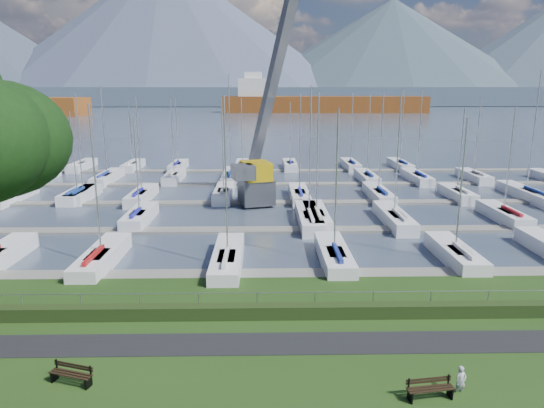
{
  "coord_description": "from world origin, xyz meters",
  "views": [
    {
      "loc": [
        -0.67,
        -23.07,
        11.41
      ],
      "look_at": [
        0.0,
        12.0,
        3.0
      ],
      "focal_mm": 32.0,
      "sensor_mm": 36.0,
      "label": 1
    }
  ],
  "objects_px": {
    "bench_left": "(72,374)",
    "bench_right": "(430,389)",
    "crane": "(261,149)",
    "person": "(461,378)"
  },
  "relations": [
    {
      "from": "person",
      "to": "crane",
      "type": "bearing_deg",
      "value": 86.29
    },
    {
      "from": "person",
      "to": "crane",
      "type": "distance_m",
      "value": 34.41
    },
    {
      "from": "bench_left",
      "to": "crane",
      "type": "distance_m",
      "value": 33.51
    },
    {
      "from": "crane",
      "to": "person",
      "type": "bearing_deg",
      "value": -92.56
    },
    {
      "from": "bench_left",
      "to": "person",
      "type": "xyz_separation_m",
      "value": [
        15.15,
        -0.86,
        0.2
      ]
    },
    {
      "from": "bench_right",
      "to": "crane",
      "type": "distance_m",
      "value": 34.51
    },
    {
      "from": "person",
      "to": "bench_right",
      "type": "bearing_deg",
      "value": 178.44
    },
    {
      "from": "bench_right",
      "to": "crane",
      "type": "xyz_separation_m",
      "value": [
        -6.48,
        33.54,
        4.91
      ]
    },
    {
      "from": "bench_left",
      "to": "bench_right",
      "type": "height_order",
      "value": "same"
    },
    {
      "from": "person",
      "to": "crane",
      "type": "xyz_separation_m",
      "value": [
        -7.78,
        33.18,
        4.7
      ]
    }
  ]
}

